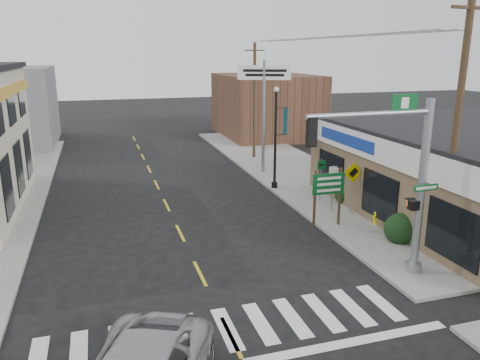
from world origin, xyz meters
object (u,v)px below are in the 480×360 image
object	(u,v)px
traffic_signal_pole	(405,171)
guide_sign	(328,189)
bare_tree	(457,154)
lamp_post	(277,131)
utility_pole_near	(456,131)
fire_hydrant	(376,217)
utility_pole_far	(254,100)
dance_center_sign	(264,89)

from	to	relation	value
traffic_signal_pole	guide_sign	distance (m)	5.25
guide_sign	bare_tree	bearing A→B (deg)	-38.44
guide_sign	lamp_post	size ratio (longest dim) A/B	0.46
guide_sign	utility_pole_near	distance (m)	5.96
traffic_signal_pole	bare_tree	world-z (taller)	traffic_signal_pole
fire_hydrant	utility_pole_far	bearing A→B (deg)	92.79
lamp_post	utility_pole_near	xyz separation A→B (m)	(2.28, -10.89, 1.57)
traffic_signal_pole	utility_pole_near	xyz separation A→B (m)	(2.18, 0.36, 1.15)
bare_tree	utility_pole_far	world-z (taller)	utility_pole_far
dance_center_sign	lamp_post	bearing A→B (deg)	-76.54
guide_sign	lamp_post	xyz separation A→B (m)	(0.06, 6.39, 1.58)
dance_center_sign	utility_pole_far	bearing A→B (deg)	101.38
utility_pole_near	utility_pole_far	xyz separation A→B (m)	(-0.86, 18.89, -0.69)
guide_sign	utility_pole_near	size ratio (longest dim) A/B	0.28
traffic_signal_pole	guide_sign	world-z (taller)	traffic_signal_pole
lamp_post	bare_tree	xyz separation A→B (m)	(3.70, -9.53, 0.42)
dance_center_sign	utility_pole_near	bearing A→B (deg)	-61.03
utility_pole_far	dance_center_sign	bearing A→B (deg)	-93.06
guide_sign	bare_tree	world-z (taller)	bare_tree
traffic_signal_pole	lamp_post	world-z (taller)	traffic_signal_pole
utility_pole_near	traffic_signal_pole	bearing A→B (deg)	-177.76
utility_pole_near	lamp_post	bearing A→B (deg)	94.70
dance_center_sign	bare_tree	bearing A→B (deg)	-54.41
guide_sign	utility_pole_far	world-z (taller)	utility_pole_far
fire_hydrant	utility_pole_near	world-z (taller)	utility_pole_near
dance_center_sign	utility_pole_far	xyz separation A→B (m)	(0.83, 4.27, -1.09)
lamp_post	bare_tree	world-z (taller)	lamp_post
guide_sign	dance_center_sign	size ratio (longest dim) A/B	0.37
traffic_signal_pole	utility_pole_far	distance (m)	19.30
fire_hydrant	utility_pole_near	bearing A→B (deg)	-88.02
guide_sign	dance_center_sign	world-z (taller)	dance_center_sign
guide_sign	bare_tree	distance (m)	5.29
utility_pole_near	dance_center_sign	bearing A→B (deg)	89.48
guide_sign	utility_pole_near	bearing A→B (deg)	-61.15
guide_sign	utility_pole_near	world-z (taller)	utility_pole_near
utility_pole_far	bare_tree	bearing A→B (deg)	-74.63
traffic_signal_pole	fire_hydrant	xyz separation A→B (m)	(2.04, 4.38, -3.35)
fire_hydrant	bare_tree	size ratio (longest dim) A/B	0.13
traffic_signal_pole	fire_hydrant	world-z (taller)	traffic_signal_pole
traffic_signal_pole	bare_tree	size ratio (longest dim) A/B	1.32
dance_center_sign	bare_tree	distance (m)	13.71
utility_pole_far	traffic_signal_pole	bearing A→B (deg)	-85.97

